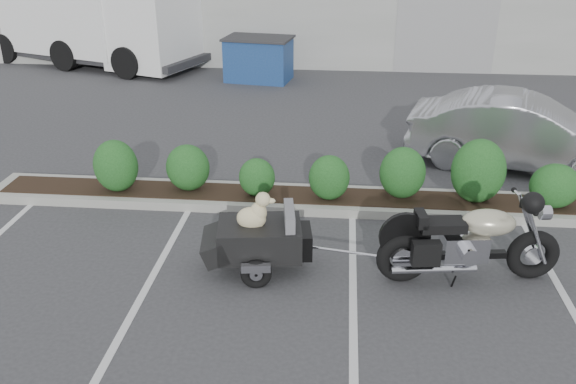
# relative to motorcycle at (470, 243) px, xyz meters

# --- Properties ---
(ground) EXTENTS (90.00, 90.00, 0.00)m
(ground) POSITION_rel_motorcycle_xyz_m (-2.70, -0.03, -0.56)
(ground) COLOR #38383A
(ground) RESTS_ON ground
(planter_kerb) EXTENTS (12.00, 1.00, 0.15)m
(planter_kerb) POSITION_rel_motorcycle_xyz_m (-1.70, 2.17, -0.49)
(planter_kerb) COLOR #9E9E93
(planter_kerb) RESTS_ON ground
(motorcycle) EXTENTS (2.45, 0.93, 1.41)m
(motorcycle) POSITION_rel_motorcycle_xyz_m (0.00, 0.00, 0.00)
(motorcycle) COLOR black
(motorcycle) RESTS_ON ground
(pet_trailer) EXTENTS (1.98, 1.12, 1.17)m
(pet_trailer) POSITION_rel_motorcycle_xyz_m (-2.79, 0.02, -0.07)
(pet_trailer) COLOR black
(pet_trailer) RESTS_ON ground
(sedan) EXTENTS (4.44, 2.52, 1.39)m
(sedan) POSITION_rel_motorcycle_xyz_m (1.69, 4.22, 0.13)
(sedan) COLOR #ABABB2
(sedan) RESTS_ON ground
(dumpster) EXTENTS (2.09, 1.59, 1.26)m
(dumpster) POSITION_rel_motorcycle_xyz_m (-4.22, 10.52, 0.07)
(dumpster) COLOR navy
(dumpster) RESTS_ON ground
(delivery_truck) EXTENTS (7.76, 4.78, 3.39)m
(delivery_truck) POSITION_rel_motorcycle_xyz_m (-9.85, 12.22, 1.06)
(delivery_truck) COLOR white
(delivery_truck) RESTS_ON ground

